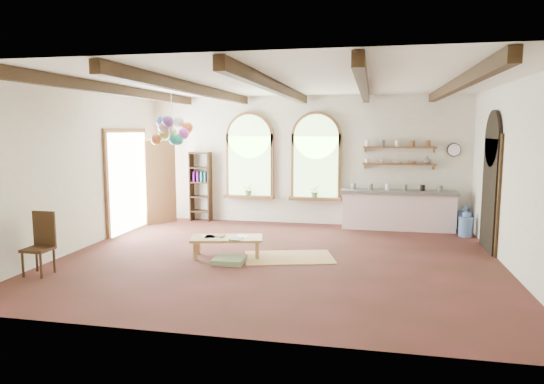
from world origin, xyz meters
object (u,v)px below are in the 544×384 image
(kitchen_counter, at_px, (398,210))
(coffee_table, at_px, (227,239))
(side_chair, at_px, (39,257))
(balloon_cluster, at_px, (172,131))

(kitchen_counter, height_order, coffee_table, kitchen_counter)
(coffee_table, height_order, side_chair, side_chair)
(kitchen_counter, xyz_separation_m, balloon_cluster, (-4.71, -2.33, 1.86))
(kitchen_counter, height_order, balloon_cluster, balloon_cluster)
(kitchen_counter, relative_size, side_chair, 2.59)
(side_chair, height_order, balloon_cluster, balloon_cluster)
(side_chair, bearing_deg, coffee_table, 32.22)
(side_chair, distance_m, balloon_cluster, 3.56)
(coffee_table, xyz_separation_m, side_chair, (-2.70, -1.70, -0.03))
(coffee_table, xyz_separation_m, balloon_cluster, (-1.45, 0.94, 2.00))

